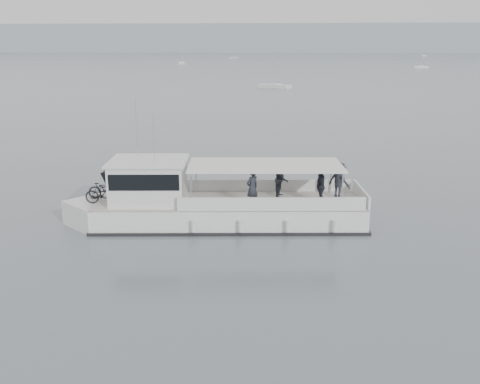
{
  "coord_description": "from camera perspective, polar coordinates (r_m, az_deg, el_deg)",
  "views": [
    {
      "loc": [
        2.45,
        -25.61,
        8.35
      ],
      "look_at": [
        0.63,
        -1.35,
        1.6
      ],
      "focal_mm": 40.0,
      "sensor_mm": 36.0,
      "label": 1
    }
  ],
  "objects": [
    {
      "name": "tour_boat",
      "position": [
        25.51,
        -3.95,
        -1.3
      ],
      "size": [
        14.53,
        4.51,
        6.05
      ],
      "rotation": [
        0.0,
        0.0,
        0.08
      ],
      "color": "white",
      "rests_on": "ground"
    },
    {
      "name": "moored_fleet",
      "position": [
        206.37,
        11.52,
        12.98
      ],
      "size": [
        405.29,
        345.41,
        10.07
      ],
      "color": "white",
      "rests_on": "ground"
    },
    {
      "name": "ground",
      "position": [
        27.05,
        -1.13,
        -2.48
      ],
      "size": [
        1400.0,
        1400.0,
        0.0
      ],
      "primitive_type": "plane",
      "color": "#4F595D",
      "rests_on": "ground"
    },
    {
      "name": "headland",
      "position": [
        585.64,
        4.2,
        16.02
      ],
      "size": [
        1400.0,
        90.0,
        28.0
      ],
      "primitive_type": "cube",
      "color": "#939EA8",
      "rests_on": "ground"
    }
  ]
}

